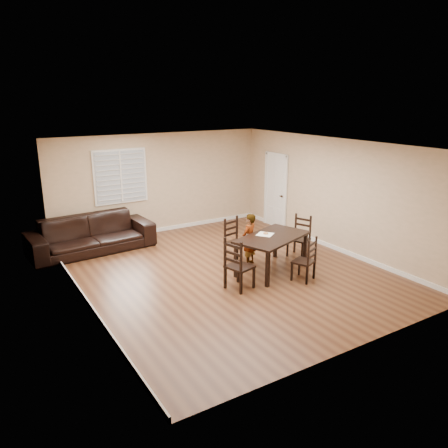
{
  "coord_description": "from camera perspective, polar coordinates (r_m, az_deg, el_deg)",
  "views": [
    {
      "loc": [
        -4.64,
        -7.37,
        3.63
      ],
      "look_at": [
        0.05,
        0.26,
        1.0
      ],
      "focal_mm": 35.0,
      "sensor_mm": 36.0,
      "label": 1
    }
  ],
  "objects": [
    {
      "name": "napkin",
      "position": [
        9.39,
        5.38,
        -1.34
      ],
      "size": [
        0.45,
        0.45,
        0.0
      ],
      "primitive_type": "cube",
      "rotation": [
        0.0,
        0.0,
        0.61
      ],
      "color": "beige",
      "rests_on": "dining_table"
    },
    {
      "name": "room",
      "position": [
        9.06,
        0.18,
        4.76
      ],
      "size": [
        6.04,
        7.04,
        2.72
      ],
      "color": "#CDAC8A",
      "rests_on": "ground"
    },
    {
      "name": "ground",
      "position": [
        9.44,
        0.55,
        -6.26
      ],
      "size": [
        7.0,
        7.0,
        0.0
      ],
      "primitive_type": "plane",
      "color": "brown",
      "rests_on": "ground"
    },
    {
      "name": "chair_near",
      "position": [
        9.98,
        1.2,
        -2.2
      ],
      "size": [
        0.53,
        0.51,
        1.0
      ],
      "rotation": [
        0.0,
        0.0,
        0.23
      ],
      "color": "black",
      "rests_on": "ground"
    },
    {
      "name": "dining_table",
      "position": [
        9.32,
        6.33,
        -2.09
      ],
      "size": [
        1.89,
        1.45,
        0.78
      ],
      "rotation": [
        0.0,
        0.0,
        0.34
      ],
      "color": "black",
      "rests_on": "ground"
    },
    {
      "name": "sofa",
      "position": [
        11.01,
        -16.93,
        -1.29
      ],
      "size": [
        2.99,
        1.33,
        0.85
      ],
      "primitive_type": "imported",
      "rotation": [
        0.0,
        0.0,
        0.07
      ],
      "color": "black",
      "rests_on": "ground"
    },
    {
      "name": "donut",
      "position": [
        9.4,
        5.46,
        -1.18
      ],
      "size": [
        0.11,
        0.11,
        0.04
      ],
      "color": "#B0723F",
      "rests_on": "napkin"
    },
    {
      "name": "chair_right",
      "position": [
        10.44,
        10.04,
        -1.68
      ],
      "size": [
        0.54,
        0.56,
        0.97
      ],
      "rotation": [
        0.0,
        0.0,
        -1.19
      ],
      "color": "black",
      "rests_on": "ground"
    },
    {
      "name": "child",
      "position": [
        9.67,
        3.29,
        -2.02
      ],
      "size": [
        0.51,
        0.44,
        1.17
      ],
      "primitive_type": "imported",
      "rotation": [
        0.0,
        0.0,
        3.59
      ],
      "color": "gray",
      "rests_on": "ground"
    },
    {
      "name": "chair_far",
      "position": [
        9.01,
        11.0,
        -4.84
      ],
      "size": [
        0.53,
        0.52,
        0.92
      ],
      "rotation": [
        0.0,
        0.0,
        3.56
      ],
      "color": "black",
      "rests_on": "ground"
    },
    {
      "name": "chair_left",
      "position": [
        8.41,
        1.49,
        -5.66
      ],
      "size": [
        0.55,
        0.57,
        1.05
      ],
      "rotation": [
        0.0,
        0.0,
        1.84
      ],
      "color": "black",
      "rests_on": "ground"
    }
  ]
}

